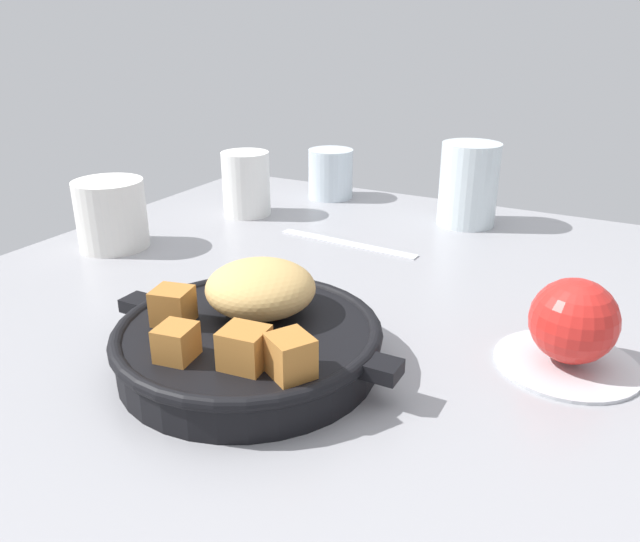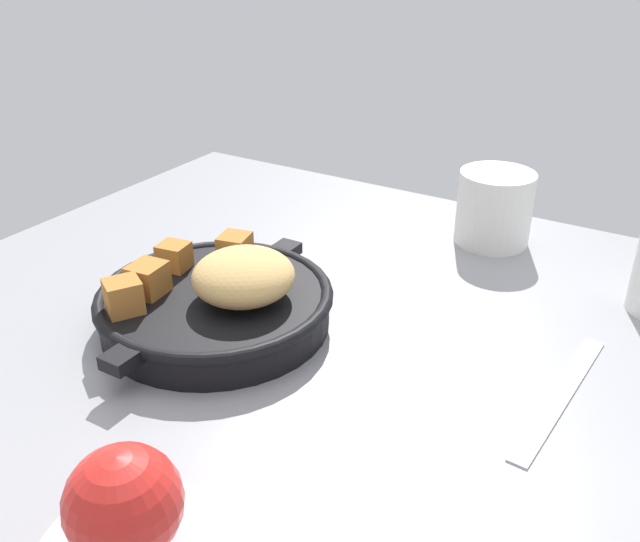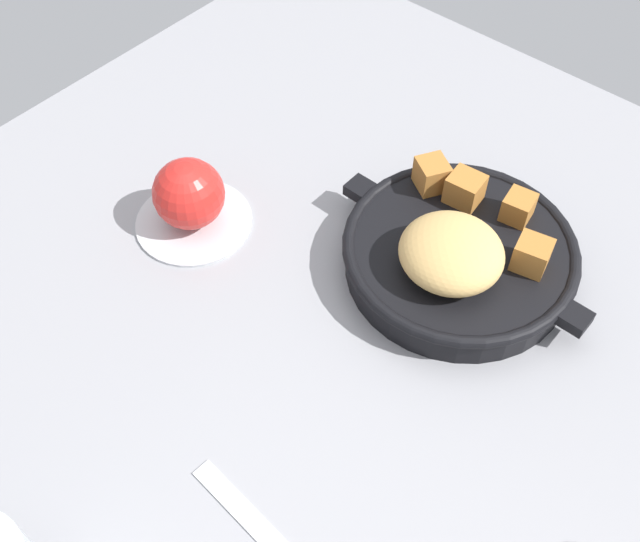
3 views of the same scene
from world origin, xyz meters
The scene contains 9 objects.
ground_plane centered at (0.00, 0.00, -1.20)cm, with size 91.10×90.22×2.40cm, color gray.
cast_iron_skillet centered at (-4.68, -11.23, 2.71)cm, with size 26.14×21.86×7.83cm.
saucer_plate centered at (18.56, 0.66, 0.30)cm, with size 11.64×11.64×0.60cm, color #B7BABF.
red_apple centered at (18.56, 0.66, 4.09)cm, with size 6.98×6.98×6.98cm, color red.
butter_knife centered at (-10.26, 18.83, 0.18)cm, with size 19.09×1.60×0.36cm, color silver.
water_glass_short centered at (-22.39, 37.91, 3.83)cm, with size 7.09×7.09×7.66cm, color silver.
water_glass_tall centered at (0.64, 34.33, 5.63)cm, with size 7.97×7.97×11.26cm, color silver.
white_creamer_pitcher centered at (-28.90, 23.80, 4.56)cm, with size 6.83×6.83×9.12cm, color white.
ceramic_mug_white centered at (-35.64, 4.31, 4.23)cm, with size 8.52×8.52×8.47cm, color silver.
Camera 1 is at (21.24, -47.64, 26.36)cm, focal length 34.41 mm.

